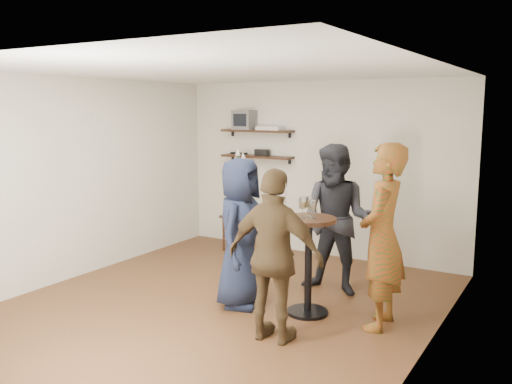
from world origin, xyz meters
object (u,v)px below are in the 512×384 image
crt_monitor (245,120)px  drinks_table (308,252)px  side_table (240,221)px  person_plaid (382,237)px  person_brown (275,256)px  person_dark (337,220)px  person_navy (240,233)px  radio (262,153)px  dvd_deck (271,128)px

crt_monitor → drinks_table: bearing=-45.2°
side_table → person_plaid: 3.41m
person_brown → person_plaid: bearing=-133.7°
drinks_table → person_dark: size_ratio=0.59×
side_table → drinks_table: (2.07, -1.87, 0.22)m
drinks_table → person_plaid: (0.78, 0.06, 0.26)m
side_table → drinks_table: 2.80m
person_plaid → person_brown: size_ratio=1.13×
person_navy → drinks_table: bearing=-90.0°
side_table → person_navy: (1.30, -2.03, 0.38)m
radio → side_table: size_ratio=0.39×
radio → person_navy: bearing=-65.1°
dvd_deck → person_brown: bearing=-59.8°
drinks_table → side_table: bearing=137.9°
radio → drinks_table: bearing=-49.6°
crt_monitor → side_table: size_ratio=0.57×
side_table → radio: bearing=53.8°
dvd_deck → person_dark: bearing=-39.5°
radio → person_dark: (1.84, -1.39, -0.62)m
dvd_deck → person_brown: dvd_deck is taller
drinks_table → person_navy: (-0.77, -0.16, 0.15)m
radio → person_dark: bearing=-37.1°
radio → drinks_table: size_ratio=0.21×
person_brown → radio: bearing=-59.3°
crt_monitor → radio: (0.31, 0.00, -0.50)m
side_table → dvd_deck: bearing=39.0°
person_plaid → person_navy: bearing=-86.4°
person_plaid → person_brown: (-0.76, -0.84, -0.11)m
crt_monitor → side_table: bearing=-73.4°
crt_monitor → person_plaid: (2.94, -2.11, -1.08)m
crt_monitor → person_brown: (2.18, -2.95, -1.19)m
dvd_deck → person_navy: size_ratio=0.24×
radio → drinks_table: 2.97m
dvd_deck → person_dark: size_ratio=0.22×
person_plaid → side_table: bearing=-126.7°
person_dark → crt_monitor: bearing=146.5°
radio → person_plaid: person_plaid is taller
dvd_deck → person_brown: size_ratio=0.24×
radio → person_plaid: 3.42m
radio → drinks_table: (1.85, -2.17, -0.84)m
crt_monitor → person_brown: crt_monitor is taller
person_plaid → person_dark: bearing=-136.8°
crt_monitor → side_table: 1.59m
side_table → drinks_table: size_ratio=0.53×
crt_monitor → drinks_table: (2.16, -2.17, -1.34)m
person_dark → person_brown: 1.56m
crt_monitor → dvd_deck: size_ratio=0.80×
side_table → person_navy: bearing=-57.3°
side_table → person_plaid: bearing=-32.5°
dvd_deck → radio: bearing=180.0°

